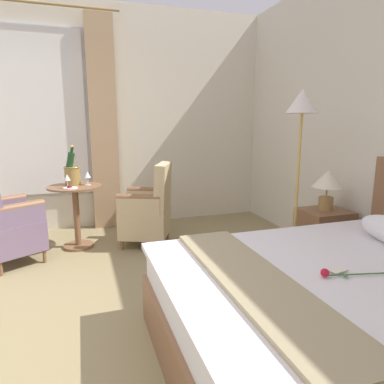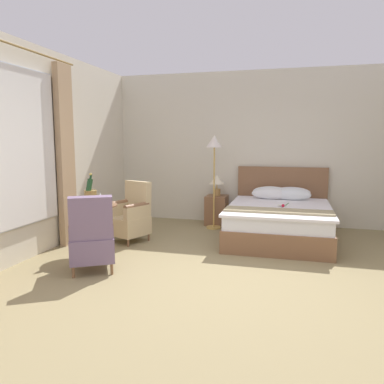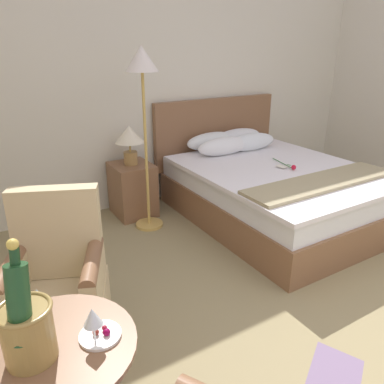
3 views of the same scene
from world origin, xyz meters
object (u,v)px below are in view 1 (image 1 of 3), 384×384
Objects in this scene: bedside_lamp at (327,183)px; snack_plate at (70,188)px; wine_glass_near_bucket at (67,178)px; armchair_by_window at (149,210)px; wine_glass_near_edge at (87,175)px; armchair_facing_bed at (6,223)px; champagne_bucket at (72,173)px; bed at (350,305)px; side_table_round at (76,209)px; nightstand at (323,237)px; floor_lamp_brass at (301,124)px.

bedside_lamp is 2.60× the size of snack_plate.
armchair_by_window reaches higher than wine_glass_near_bucket.
armchair_facing_bed is (0.32, -0.83, -0.41)m from wine_glass_near_edge.
wine_glass_near_bucket is (0.21, -0.05, -0.03)m from champagne_bucket.
armchair_by_window reaches higher than bedside_lamp.
wine_glass_near_bucket is at bearing -12.93° from champagne_bucket.
bed is 2.51m from armchair_by_window.
snack_plate is at bearing 42.37° from wine_glass_near_bucket.
champagne_bucket is at bearing -165.12° from side_table_round.
nightstand is at bearing 65.00° from wine_glass_near_bucket.
nightstand is at bearing 60.68° from champagne_bucket.
champagne_bucket is (-1.37, -2.44, 0.59)m from nightstand.
bedside_lamp reaches higher than wine_glass_near_bucket.
snack_plate is at bearing -14.92° from side_table_round.
wine_glass_near_bucket is at bearing -26.86° from side_table_round.
armchair_by_window is at bearing -125.36° from bedside_lamp.
wine_glass_near_edge is at bearing -119.89° from nightstand.
bed is 14.07× the size of snack_plate.
floor_lamp_brass is 3.08m from armchair_facing_bed.
armchair_by_window is at bearing 75.55° from wine_glass_near_edge.
champagne_bucket is 0.27m from snack_plate.
floor_lamp_brass reaches higher than wine_glass_near_edge.
side_table_round is (-1.30, -2.42, -0.40)m from bedside_lamp.
nightstand is 2.80m from wine_glass_near_bucket.
bed is 2.22× the size of armchair_facing_bed.
snack_plate reaches higher than side_table_round.
floor_lamp_brass is at bearing 160.53° from bed.
bed is 1.48m from nightstand.
floor_lamp_brass is at bearing 57.45° from side_table_round.
side_table_round is 4.72× the size of wine_glass_near_bucket.
wine_glass_near_bucket is 0.75m from armchair_facing_bed.
wine_glass_near_bucket is at bearing -115.00° from bedside_lamp.
champagne_bucket is 2.92× the size of snack_plate.
floor_lamp_brass is (0.02, -0.36, 1.15)m from nightstand.
bedside_lamp is (-1.24, 0.80, 0.52)m from bed.
floor_lamp_brass is 1.97m from armchair_by_window.
bedside_lamp is 2.63× the size of wine_glass_near_bucket.
bedside_lamp is at bearing 65.30° from snack_plate.
champagne_bucket is at bearing -123.76° from floor_lamp_brass.
floor_lamp_brass reaches higher than armchair_facing_bed.
armchair_facing_bed is (0.38, -0.66, -0.44)m from champagne_bucket.
champagne_bucket reaches higher than armchair_facing_bed.
floor_lamp_brass is 2.40m from wine_glass_near_edge.
champagne_bucket is 0.22m from wine_glass_near_bucket.
champagne_bucket is 2.95× the size of wine_glass_near_bucket.
bedside_lamp is at bearing 61.85° from side_table_round.
nightstand is 3.67× the size of wine_glass_near_bucket.
side_table_round is 0.75m from armchair_facing_bed.
bed is 13.89× the size of wine_glass_near_edge.
floor_lamp_brass is at bearing 61.28° from snack_plate.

